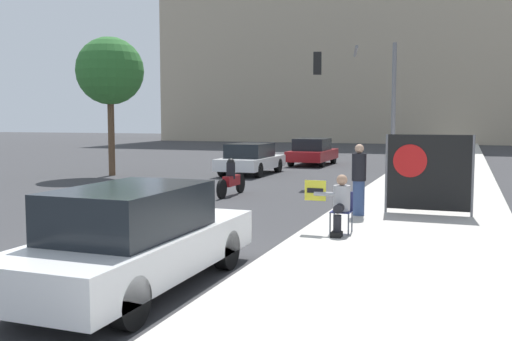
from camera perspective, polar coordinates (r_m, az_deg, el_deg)
name	(u,v)px	position (r m, az deg, el deg)	size (l,w,h in m)	color
ground_plane	(127,264)	(9.97, -12.73, -9.11)	(160.00, 160.00, 0.00)	#38383A
sidewalk_curb	(436,180)	(23.23, 17.58, -0.95)	(4.28, 90.00, 0.14)	beige
building_backdrop_far	(398,9)	(65.95, 14.04, 15.40)	(52.00, 12.00, 28.77)	tan
seated_protester	(340,202)	(11.58, 8.36, -3.16)	(0.95, 0.77, 1.18)	#474C56
jogger_on_sidewalk	(359,179)	(13.82, 10.25, -0.86)	(0.34, 0.34, 1.71)	#334775
pedestrian_behind	(409,169)	(16.13, 15.07, 0.12)	(0.34, 0.34, 1.82)	#756651
protest_banner	(428,172)	(14.34, 16.80, -0.18)	(2.06, 0.06, 1.93)	slate
traffic_light_pole	(363,88)	(22.01, 10.64, 8.16)	(3.05, 2.81, 5.13)	slate
parked_car_curbside	(136,239)	(8.31, -11.91, -6.68)	(1.73, 4.60, 1.50)	white
car_on_road_nearest	(251,159)	(25.29, -0.53, 1.18)	(1.87, 4.29, 1.38)	white
car_on_road_midblock	(313,152)	(30.68, 5.68, 1.88)	(1.88, 4.27, 1.43)	maroon
motorcycle_on_road	(231,179)	(18.22, -2.49, -0.89)	(0.28, 2.15, 1.20)	maroon
street_tree_near_curb	(110,72)	(25.60, -14.40, 9.56)	(2.89, 2.89, 5.96)	brown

